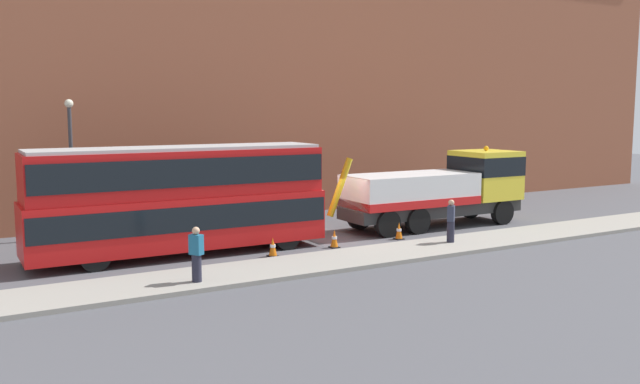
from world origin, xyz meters
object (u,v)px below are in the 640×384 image
(double_decker_bus, at_px, (179,196))
(traffic_cone_near_bus, at_px, (273,247))
(recovery_tow_truck, at_px, (441,188))
(pedestrian_onlooker, at_px, (196,255))
(traffic_cone_midway, at_px, (334,239))
(traffic_cone_near_truck, at_px, (399,231))
(pedestrian_bystander, at_px, (451,221))
(street_lamp, at_px, (71,156))

(double_decker_bus, height_order, traffic_cone_near_bus, double_decker_bus)
(recovery_tow_truck, bearing_deg, pedestrian_onlooker, -160.47)
(traffic_cone_near_bus, bearing_deg, traffic_cone_midway, 4.40)
(traffic_cone_near_truck, bearing_deg, traffic_cone_near_bus, -177.01)
(recovery_tow_truck, xyz_separation_m, traffic_cone_midway, (-6.87, -1.74, -1.42))
(pedestrian_onlooker, height_order, traffic_cone_midway, pedestrian_onlooker)
(pedestrian_bystander, relative_size, traffic_cone_midway, 2.38)
(double_decker_bus, relative_size, traffic_cone_near_truck, 15.39)
(double_decker_bus, height_order, pedestrian_onlooker, double_decker_bus)
(pedestrian_bystander, distance_m, traffic_cone_near_truck, 2.42)
(double_decker_bus, bearing_deg, street_lamp, 118.43)
(pedestrian_onlooker, relative_size, pedestrian_bystander, 1.00)
(recovery_tow_truck, relative_size, traffic_cone_near_bus, 14.11)
(traffic_cone_near_truck, bearing_deg, pedestrian_bystander, -65.71)
(pedestrian_bystander, bearing_deg, traffic_cone_near_truck, -17.14)
(traffic_cone_near_bus, xyz_separation_m, traffic_cone_midway, (2.80, 0.22, 0.00))
(recovery_tow_truck, bearing_deg, double_decker_bus, -179.19)
(traffic_cone_midway, bearing_deg, double_decker_bus, 162.82)
(traffic_cone_near_bus, height_order, street_lamp, street_lamp)
(pedestrian_onlooker, bearing_deg, recovery_tow_truck, -12.62)
(recovery_tow_truck, distance_m, double_decker_bus, 12.54)
(pedestrian_bystander, distance_m, street_lamp, 15.84)
(pedestrian_onlooker, bearing_deg, traffic_cone_near_bus, 2.74)
(double_decker_bus, bearing_deg, pedestrian_bystander, -20.12)
(pedestrian_onlooker, distance_m, traffic_cone_midway, 7.30)
(traffic_cone_midway, distance_m, street_lamp, 11.52)
(traffic_cone_near_truck, bearing_deg, pedestrian_onlooker, -163.48)
(recovery_tow_truck, bearing_deg, traffic_cone_midway, -164.93)
(pedestrian_onlooker, height_order, street_lamp, street_lamp)
(pedestrian_onlooker, xyz_separation_m, traffic_cone_near_truck, (9.93, 2.94, -0.64))
(recovery_tow_truck, xyz_separation_m, traffic_cone_near_bus, (-9.67, -1.96, -1.42))
(pedestrian_bystander, relative_size, traffic_cone_near_bus, 2.38)
(recovery_tow_truck, distance_m, traffic_cone_near_bus, 9.97)
(traffic_cone_midway, height_order, street_lamp, street_lamp)
(recovery_tow_truck, height_order, traffic_cone_midway, recovery_tow_truck)
(pedestrian_onlooker, xyz_separation_m, pedestrian_bystander, (10.89, 0.82, 0.00))
(pedestrian_bystander, bearing_deg, double_decker_bus, 27.61)
(pedestrian_bystander, distance_m, traffic_cone_midway, 4.70)
(double_decker_bus, xyz_separation_m, pedestrian_onlooker, (-1.03, -4.59, -1.25))
(street_lamp, bearing_deg, double_decker_bus, -62.42)
(traffic_cone_near_truck, relative_size, street_lamp, 0.12)
(traffic_cone_near_truck, bearing_deg, double_decker_bus, 169.49)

